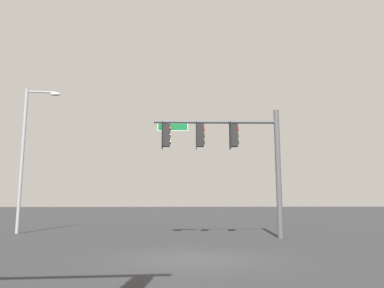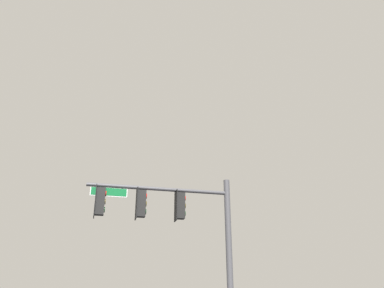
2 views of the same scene
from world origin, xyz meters
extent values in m
cylinder|color=#47474C|center=(-5.09, -5.90, 3.07)|extent=(0.26, 0.26, 6.14)
cylinder|color=#47474C|center=(-2.13, -6.32, 5.54)|extent=(5.95, 0.99, 0.16)
cube|color=black|center=(-2.83, -6.22, 4.87)|extent=(0.10, 0.52, 1.30)
cube|color=black|center=(-3.02, -6.19, 4.87)|extent=(0.40, 0.37, 1.10)
cylinder|color=black|center=(-3.02, -6.19, 5.48)|extent=(0.04, 0.04, 0.12)
cylinder|color=red|center=(-3.22, -6.16, 5.20)|extent=(0.06, 0.22, 0.22)
cylinder|color=#392D05|center=(-3.22, -6.16, 4.87)|extent=(0.06, 0.22, 0.22)
cylinder|color=black|center=(-3.22, -6.16, 4.54)|extent=(0.06, 0.22, 0.22)
cube|color=black|center=(-1.20, -6.45, 4.87)|extent=(0.10, 0.52, 1.30)
cube|color=black|center=(-1.39, -6.42, 4.87)|extent=(0.40, 0.37, 1.10)
cylinder|color=black|center=(-1.39, -6.42, 5.48)|extent=(0.04, 0.04, 0.12)
cylinder|color=red|center=(-1.59, -6.39, 5.20)|extent=(0.06, 0.22, 0.22)
cylinder|color=#392D05|center=(-1.59, -6.39, 4.87)|extent=(0.06, 0.22, 0.22)
cylinder|color=black|center=(-1.59, -6.39, 4.54)|extent=(0.06, 0.22, 0.22)
cube|color=black|center=(0.43, -6.67, 4.87)|extent=(0.10, 0.52, 1.30)
cube|color=black|center=(0.24, -6.65, 4.87)|extent=(0.40, 0.37, 1.10)
cylinder|color=black|center=(0.24, -6.65, 5.48)|extent=(0.04, 0.04, 0.12)
cylinder|color=red|center=(0.04, -6.62, 5.20)|extent=(0.06, 0.22, 0.22)
cylinder|color=#392D05|center=(0.04, -6.62, 4.87)|extent=(0.06, 0.22, 0.22)
cylinder|color=black|center=(0.04, -6.62, 4.54)|extent=(0.06, 0.22, 0.22)
cube|color=#0F602D|center=(-0.07, -6.60, 5.28)|extent=(1.42, 0.24, 0.32)
cube|color=white|center=(-0.07, -6.60, 5.28)|extent=(1.47, 0.23, 0.38)
camera|label=1|loc=(1.74, 11.13, 1.58)|focal=35.00mm
camera|label=2|loc=(2.34, 8.40, 1.32)|focal=35.00mm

